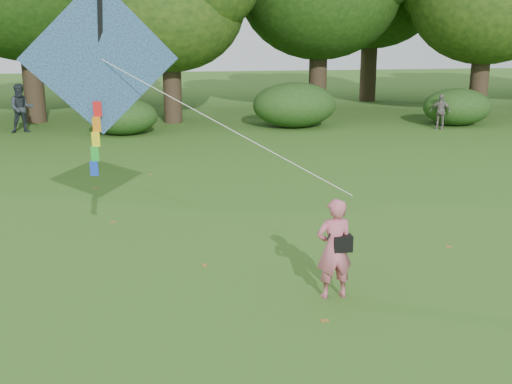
{
  "coord_description": "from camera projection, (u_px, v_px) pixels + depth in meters",
  "views": [
    {
      "loc": [
        -2.58,
        -8.4,
        4.3
      ],
      "look_at": [
        -1.01,
        2.0,
        1.5
      ],
      "focal_mm": 45.0,
      "sensor_mm": 36.0,
      "label": 1
    }
  ],
  "objects": [
    {
      "name": "flying_kite",
      "position": [
        101.0,
        61.0,
        10.71
      ],
      "size": [
        5.16,
        2.25,
        3.32
      ],
      "color": "#2541A2",
      "rests_on": "ground"
    },
    {
      "name": "man_kite_flyer",
      "position": [
        334.0,
        249.0,
        10.15
      ],
      "size": [
        0.63,
        0.45,
        1.64
      ],
      "primitive_type": "imported",
      "rotation": [
        0.0,
        0.0,
        3.24
      ],
      "color": "#C35C6E",
      "rests_on": "ground"
    },
    {
      "name": "bystander_right",
      "position": [
        440.0,
        112.0,
        26.37
      ],
      "size": [
        0.9,
        0.77,
        1.45
      ],
      "primitive_type": "imported",
      "rotation": [
        0.0,
        0.0,
        -0.61
      ],
      "color": "slate",
      "rests_on": "ground"
    },
    {
      "name": "fallen_leaves",
      "position": [
        214.0,
        250.0,
        12.48
      ],
      "size": [
        9.04,
        15.32,
        0.01
      ],
      "color": "#905E27",
      "rests_on": "ground"
    },
    {
      "name": "crossbody_bag",
      "position": [
        342.0,
        243.0,
        10.11
      ],
      "size": [
        0.43,
        0.2,
        0.68
      ],
      "color": "black",
      "rests_on": "ground"
    },
    {
      "name": "ground",
      "position": [
        343.0,
        321.0,
        9.51
      ],
      "size": [
        100.0,
        100.0,
        0.0
      ],
      "primitive_type": "plane",
      "color": "#265114",
      "rests_on": "ground"
    },
    {
      "name": "shrub_band",
      "position": [
        206.0,
        110.0,
        26.01
      ],
      "size": [
        39.15,
        3.22,
        1.88
      ],
      "color": "#264919",
      "rests_on": "ground"
    },
    {
      "name": "bystander_left",
      "position": [
        22.0,
        108.0,
        25.48
      ],
      "size": [
        1.09,
        0.94,
        1.94
      ],
      "primitive_type": "imported",
      "rotation": [
        0.0,
        0.0,
        0.24
      ],
      "color": "#292F37",
      "rests_on": "ground"
    }
  ]
}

